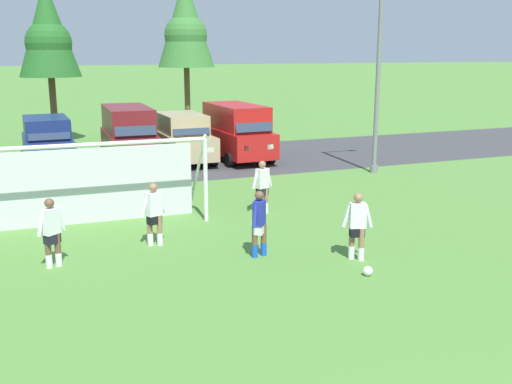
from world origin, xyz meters
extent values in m
plane|color=#518438|center=(0.00, 15.00, 0.00)|extent=(400.00, 400.00, 0.00)
cube|color=#3D3D3F|center=(0.00, 22.79, 0.00)|extent=(52.00, 8.40, 0.01)
sphere|color=white|center=(1.73, 7.68, 0.11)|extent=(0.22, 0.22, 0.22)
sphere|color=black|center=(1.73, 7.68, 0.12)|extent=(0.08, 0.08, 0.08)
sphere|color=red|center=(1.79, 7.68, 0.11)|extent=(0.07, 0.07, 0.07)
cylinder|color=white|center=(-0.30, 13.26, 1.22)|extent=(0.12, 0.12, 2.44)
cylinder|color=white|center=(-3.96, 13.35, 2.44)|extent=(7.32, 0.31, 0.12)
cylinder|color=white|center=(-0.28, 14.16, 1.34)|extent=(0.13, 1.95, 2.46)
cube|color=silver|center=(-3.93, 14.35, 1.10)|extent=(6.95, 0.22, 2.20)
cylinder|color=brown|center=(-4.62, 10.90, 0.40)|extent=(0.14, 0.14, 0.80)
cylinder|color=brown|center=(-4.84, 10.85, 0.40)|extent=(0.14, 0.14, 0.80)
cylinder|color=white|center=(-4.62, 10.90, 0.16)|extent=(0.15, 0.15, 0.32)
cylinder|color=white|center=(-4.84, 10.85, 0.16)|extent=(0.15, 0.15, 0.32)
cube|color=black|center=(-4.73, 10.88, 0.72)|extent=(0.40, 0.38, 0.28)
cube|color=white|center=(-4.73, 10.88, 1.10)|extent=(0.45, 0.42, 0.60)
sphere|color=brown|center=(-4.73, 10.88, 1.53)|extent=(0.22, 0.22, 0.22)
cylinder|color=white|center=(-4.50, 10.99, 1.08)|extent=(0.24, 0.21, 0.55)
cylinder|color=white|center=(-4.95, 10.76, 1.08)|extent=(0.24, 0.21, 0.55)
cylinder|color=brown|center=(0.10, 9.81, 0.40)|extent=(0.14, 0.14, 0.80)
cylinder|color=brown|center=(-0.16, 9.76, 0.40)|extent=(0.14, 0.14, 0.80)
cylinder|color=blue|center=(0.10, 9.81, 0.16)|extent=(0.15, 0.15, 0.32)
cylinder|color=blue|center=(-0.16, 9.76, 0.16)|extent=(0.15, 0.15, 0.32)
cube|color=silver|center=(-0.03, 9.79, 0.72)|extent=(0.38, 0.40, 0.28)
cube|color=#232D99|center=(-0.03, 9.79, 1.10)|extent=(0.42, 0.45, 0.60)
sphere|color=brown|center=(-0.03, 9.79, 1.53)|extent=(0.22, 0.22, 0.22)
cylinder|color=#232D99|center=(0.16, 9.96, 1.08)|extent=(0.21, 0.24, 0.55)
cylinder|color=#232D99|center=(-0.21, 9.61, 1.08)|extent=(0.21, 0.24, 0.55)
cylinder|color=#936B4C|center=(2.12, 8.61, 0.40)|extent=(0.14, 0.14, 0.80)
cylinder|color=#936B4C|center=(1.97, 8.80, 0.40)|extent=(0.14, 0.14, 0.80)
cylinder|color=white|center=(2.12, 8.61, 0.16)|extent=(0.15, 0.15, 0.32)
cylinder|color=white|center=(1.97, 8.80, 0.16)|extent=(0.15, 0.15, 0.32)
cube|color=black|center=(2.05, 8.70, 0.72)|extent=(0.39, 0.31, 0.28)
cube|color=white|center=(2.05, 8.70, 1.10)|extent=(0.43, 0.34, 0.60)
sphere|color=#936B4C|center=(2.05, 8.70, 1.53)|extent=(0.22, 0.22, 0.22)
cylinder|color=white|center=(2.27, 8.59, 1.08)|extent=(0.25, 0.15, 0.55)
cylinder|color=white|center=(1.82, 8.82, 1.08)|extent=(0.25, 0.15, 0.55)
cylinder|color=#936B4C|center=(1.67, 13.41, 0.40)|extent=(0.14, 0.14, 0.80)
cylinder|color=#936B4C|center=(1.44, 13.45, 0.40)|extent=(0.14, 0.14, 0.80)
cylinder|color=white|center=(1.67, 13.41, 0.16)|extent=(0.15, 0.15, 0.32)
cylinder|color=white|center=(1.44, 13.45, 0.16)|extent=(0.15, 0.15, 0.32)
cube|color=black|center=(1.55, 13.43, 0.72)|extent=(0.39, 0.32, 0.28)
cube|color=silver|center=(1.55, 13.43, 1.10)|extent=(0.44, 0.35, 0.60)
sphere|color=#936B4C|center=(1.55, 13.43, 1.53)|extent=(0.22, 0.22, 0.22)
cylinder|color=silver|center=(1.80, 13.48, 1.08)|extent=(0.25, 0.16, 0.55)
cylinder|color=silver|center=(1.30, 13.39, 1.08)|extent=(0.25, 0.16, 0.55)
cylinder|color=#936B4C|center=(-2.08, 11.54, 0.40)|extent=(0.14, 0.14, 0.80)
cylinder|color=#936B4C|center=(-2.32, 11.60, 0.40)|extent=(0.14, 0.14, 0.80)
cylinder|color=white|center=(-2.08, 11.54, 0.16)|extent=(0.15, 0.15, 0.32)
cylinder|color=white|center=(-2.32, 11.60, 0.16)|extent=(0.15, 0.15, 0.32)
cube|color=black|center=(-2.20, 11.57, 0.72)|extent=(0.40, 0.33, 0.28)
cube|color=white|center=(-2.20, 11.57, 1.10)|extent=(0.44, 0.37, 0.60)
sphere|color=#936B4C|center=(-2.20, 11.57, 1.53)|extent=(0.22, 0.22, 0.22)
cylinder|color=white|center=(-1.95, 11.63, 1.08)|extent=(0.25, 0.17, 0.55)
cylinder|color=white|center=(-2.45, 11.51, 1.08)|extent=(0.25, 0.17, 0.55)
cube|color=navy|center=(-4.13, 23.51, 0.82)|extent=(1.98, 4.63, 1.00)
cube|color=navy|center=(-4.13, 23.71, 1.74)|extent=(1.80, 3.03, 0.84)
cube|color=#28384C|center=(-4.11, 22.29, 1.72)|extent=(1.62, 0.41, 0.71)
cube|color=#28384C|center=(-3.25, 23.72, 1.74)|extent=(0.08, 2.55, 0.59)
cube|color=white|center=(-3.57, 21.26, 0.87)|extent=(0.28, 0.08, 0.20)
cube|color=white|center=(-4.61, 21.24, 0.87)|extent=(0.28, 0.08, 0.20)
cube|color=#B21414|center=(-3.64, 25.78, 0.87)|extent=(0.28, 0.08, 0.20)
cube|color=#B21414|center=(-4.69, 25.76, 0.87)|extent=(0.28, 0.08, 0.20)
cylinder|color=black|center=(-3.15, 22.10, 0.32)|extent=(0.25, 0.64, 0.64)
cylinder|color=black|center=(-5.05, 22.07, 0.32)|extent=(0.25, 0.64, 0.64)
cylinder|color=black|center=(-3.20, 24.95, 0.32)|extent=(0.25, 0.64, 0.64)
cylinder|color=black|center=(-5.10, 24.92, 0.32)|extent=(0.25, 0.64, 0.64)
cube|color=maroon|center=(-0.76, 23.12, 0.87)|extent=(2.11, 4.86, 1.10)
cube|color=maroon|center=(-0.75, 23.32, 1.97)|extent=(1.93, 4.15, 1.10)
cube|color=#28384C|center=(-0.81, 21.35, 1.95)|extent=(1.68, 0.51, 0.91)
cube|color=#28384C|center=(0.16, 23.29, 1.97)|extent=(0.15, 3.48, 0.77)
cube|color=white|center=(-0.29, 20.75, 0.92)|extent=(0.28, 0.09, 0.20)
cube|color=white|center=(-1.37, 20.78, 0.92)|extent=(0.28, 0.09, 0.20)
cube|color=#B21414|center=(-0.14, 25.46, 0.92)|extent=(0.28, 0.09, 0.20)
cube|color=#B21414|center=(-1.22, 25.50, 0.92)|extent=(0.28, 0.09, 0.20)
cylinder|color=black|center=(0.18, 21.60, 0.32)|extent=(0.26, 0.65, 0.64)
cylinder|color=black|center=(-1.78, 21.66, 0.32)|extent=(0.26, 0.65, 0.64)
cylinder|color=black|center=(0.27, 24.58, 0.32)|extent=(0.26, 0.65, 0.64)
cylinder|color=black|center=(-1.69, 24.64, 0.32)|extent=(0.26, 0.65, 0.64)
cube|color=tan|center=(1.58, 22.78, 0.82)|extent=(1.95, 4.62, 1.00)
cube|color=tan|center=(1.58, 22.98, 1.74)|extent=(1.78, 3.02, 0.84)
cube|color=#28384C|center=(1.59, 21.56, 1.72)|extent=(1.62, 0.40, 0.71)
cube|color=#28384C|center=(2.46, 22.99, 1.74)|extent=(0.07, 2.55, 0.59)
cube|color=white|center=(2.13, 20.52, 0.87)|extent=(0.28, 0.08, 0.20)
cube|color=white|center=(1.08, 20.51, 0.87)|extent=(0.28, 0.08, 0.20)
cube|color=#B21414|center=(2.08, 25.04, 0.87)|extent=(0.28, 0.08, 0.20)
cube|color=#B21414|center=(1.03, 25.03, 0.87)|extent=(0.28, 0.08, 0.20)
cylinder|color=black|center=(2.55, 21.36, 0.32)|extent=(0.25, 0.64, 0.64)
cylinder|color=black|center=(0.65, 21.34, 0.32)|extent=(0.25, 0.64, 0.64)
cylinder|color=black|center=(2.52, 24.21, 0.32)|extent=(0.25, 0.64, 0.64)
cylinder|color=black|center=(0.62, 24.19, 0.32)|extent=(0.25, 0.64, 0.64)
cube|color=red|center=(4.03, 22.41, 0.87)|extent=(2.11, 4.86, 1.10)
cube|color=red|center=(4.03, 22.61, 1.97)|extent=(1.93, 4.16, 1.10)
cube|color=#28384C|center=(4.09, 20.64, 1.95)|extent=(1.68, 0.51, 0.91)
cube|color=#28384C|center=(4.94, 22.64, 1.97)|extent=(0.15, 3.48, 0.77)
cube|color=white|center=(4.65, 20.07, 0.92)|extent=(0.28, 0.09, 0.20)
cube|color=white|center=(3.57, 20.03, 0.92)|extent=(0.28, 0.09, 0.20)
cube|color=#B21414|center=(4.50, 24.79, 0.92)|extent=(0.28, 0.09, 0.20)
cube|color=#B21414|center=(3.42, 24.75, 0.92)|extent=(0.28, 0.09, 0.20)
cylinder|color=black|center=(5.06, 20.95, 0.32)|extent=(0.26, 0.65, 0.64)
cylinder|color=black|center=(3.10, 20.89, 0.32)|extent=(0.26, 0.65, 0.64)
cylinder|color=black|center=(4.97, 23.93, 0.32)|extent=(0.26, 0.65, 0.64)
cylinder|color=black|center=(3.01, 23.87, 0.32)|extent=(0.26, 0.65, 0.64)
cylinder|color=brown|center=(-3.36, 30.98, 1.77)|extent=(0.36, 0.36, 3.55)
cone|color=#236023|center=(-3.36, 30.98, 6.03)|extent=(3.19, 3.19, 4.96)
sphere|color=#236023|center=(-3.36, 30.98, 5.28)|extent=(2.39, 2.39, 2.39)
cylinder|color=brown|center=(4.87, 33.91, 1.95)|extent=(0.36, 0.36, 3.90)
cone|color=#387533|center=(4.87, 33.91, 6.63)|extent=(3.51, 3.51, 5.46)
sphere|color=#387533|center=(4.87, 33.91, 5.81)|extent=(2.63, 2.63, 2.63)
cylinder|color=slate|center=(8.25, 17.58, 3.95)|extent=(0.18, 0.18, 7.91)
cylinder|color=slate|center=(8.25, 17.58, 0.15)|extent=(0.32, 0.32, 0.30)
camera|label=1|loc=(-5.24, -3.02, 4.89)|focal=41.87mm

